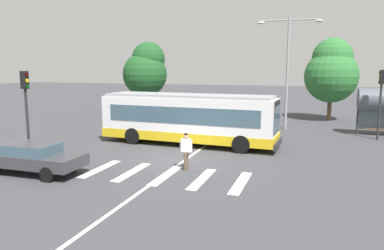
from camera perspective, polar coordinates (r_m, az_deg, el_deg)
The scene contains 14 objects.
ground_plane at distance 18.64m, azimuth -2.43°, elevation -5.53°, with size 160.00×160.00×0.00m, color #3D3D42.
city_transit_bus at distance 22.23m, azimuth -0.58°, elevation 1.01°, with size 10.95×3.12×3.06m.
pedestrian_crossing_street at distance 16.76m, azimuth -0.94°, elevation -3.77°, with size 0.58×0.40×1.72m.
foreground_sedan at distance 17.67m, azimuth -23.49°, elevation -4.53°, with size 4.51×1.89×1.35m.
parked_car_blue at distance 34.27m, azimuth 1.14°, elevation 2.42°, with size 1.91×4.52×1.35m.
parked_car_black at distance 33.79m, azimuth 5.75°, elevation 2.29°, with size 1.99×4.56×1.35m.
parked_car_charcoal at distance 32.73m, azimuth 9.86°, elevation 1.98°, with size 1.96×4.55×1.35m.
traffic_light_near_corner at distance 20.55m, azimuth -24.44°, elevation 3.58°, with size 0.33×0.32×4.48m.
traffic_light_far_corner at distance 26.43m, azimuth 27.34°, elevation 4.44°, with size 0.33×0.32×4.51m.
twin_arm_street_lamp at distance 28.64m, azimuth 14.70°, elevation 9.66°, with size 4.74×0.32×8.26m.
background_tree_left at distance 38.38m, azimuth -7.18°, elevation 8.53°, with size 4.55×4.55×7.26m.
background_tree_right at distance 34.53m, azimuth 20.92°, elevation 7.88°, with size 4.60×4.60×7.23m.
crosswalk_painted_stripes at distance 16.16m, azimuth -4.09°, elevation -7.82°, with size 7.06×3.09×0.01m.
lane_center_line at distance 20.35m, azimuth 0.60°, elevation -4.28°, with size 0.16×24.00×0.01m, color silver.
Camera 1 is at (6.45, -16.86, 4.66)m, focal length 34.23 mm.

